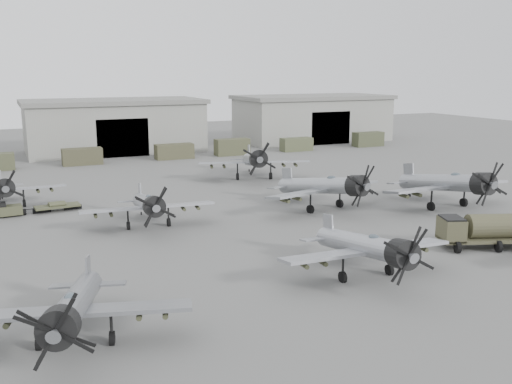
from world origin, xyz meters
TOP-DOWN VIEW (x-y plane):
  - ground at (0.00, 0.00)m, footprint 220.00×220.00m
  - hangar_center at (0.00, 61.96)m, footprint 29.00×14.80m
  - hangar_right at (38.00, 61.96)m, footprint 29.00×14.80m
  - support_truck_3 at (-6.99, 50.00)m, footprint 5.58×2.20m
  - support_truck_4 at (6.75, 50.00)m, footprint 5.85×2.20m
  - support_truck_5 at (16.37, 50.00)m, footprint 5.53×2.20m
  - support_truck_6 at (28.14, 50.00)m, footprint 5.40×2.20m
  - support_truck_7 at (42.73, 50.00)m, footprint 5.55×2.20m
  - aircraft_near_0 at (-15.15, -7.42)m, footprint 11.62×10.46m
  - aircraft_near_1 at (3.54, -5.45)m, footprint 11.92×10.72m
  - aircraft_mid_1 at (-6.51, 12.63)m, footprint 11.62×10.46m
  - aircraft_mid_2 at (10.86, 11.79)m, footprint 13.27×11.94m
  - aircraft_mid_3 at (22.28, 7.41)m, footprint 13.83×12.45m
  - aircraft_far_0 at (-17.75, 25.46)m, footprint 11.75×10.57m
  - aircraft_far_1 at (10.99, 29.27)m, footprint 13.90×12.52m
  - fuel_tanker at (15.57, -3.52)m, footprint 7.28×4.56m
  - tug_trailer at (-15.74, 22.07)m, footprint 7.40×2.03m

SIDE VIEW (x-z plane):
  - ground at x=0.00m, z-range 0.00..0.00m
  - tug_trailer at x=-15.74m, z-range -0.18..1.29m
  - support_truck_6 at x=28.14m, z-range 0.00..2.21m
  - support_truck_4 at x=6.75m, z-range 0.00..2.30m
  - support_truck_3 at x=-6.99m, z-range 0.00..2.40m
  - support_truck_7 at x=42.73m, z-range 0.00..2.55m
  - support_truck_5 at x=16.37m, z-range 0.00..2.62m
  - fuel_tanker at x=15.57m, z-range 0.20..2.87m
  - aircraft_mid_1 at x=-6.51m, z-range -0.21..4.42m
  - aircraft_near_0 at x=-15.15m, z-range -0.21..4.43m
  - aircraft_far_0 at x=-17.75m, z-range -0.21..4.50m
  - aircraft_near_1 at x=3.54m, z-range -0.22..4.56m
  - aircraft_mid_2 at x=10.86m, z-range -0.24..5.03m
  - aircraft_far_1 at x=10.99m, z-range -0.25..5.31m
  - aircraft_mid_3 at x=22.28m, z-range -0.25..5.32m
  - hangar_center at x=0.00m, z-range 0.02..8.72m
  - hangar_right at x=38.00m, z-range 0.02..8.72m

